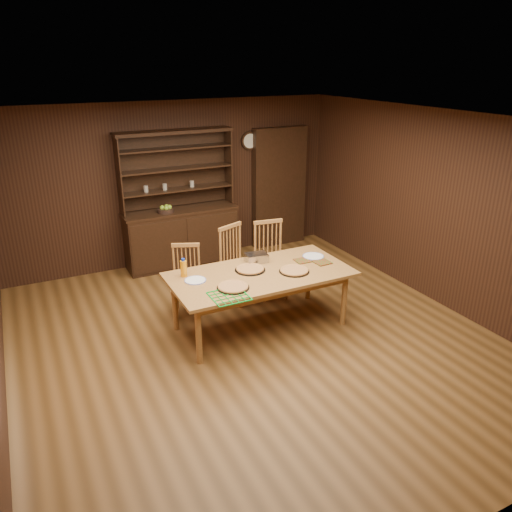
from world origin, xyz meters
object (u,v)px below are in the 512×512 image
dining_table (260,278)px  chair_right (270,256)px  china_hutch (181,230)px  juice_bottle (184,268)px  chair_left (187,277)px  chair_center (236,261)px

dining_table → chair_right: 0.99m
china_hutch → juice_bottle: 2.25m
china_hutch → dining_table: size_ratio=0.98×
chair_left → chair_center: chair_center is taller
chair_left → juice_bottle: bearing=-87.9°
china_hutch → dining_table: 2.46m
dining_table → chair_right: bearing=54.8°
juice_bottle → chair_left: bearing=68.9°
dining_table → chair_center: size_ratio=2.05×
chair_left → juice_bottle: size_ratio=4.11×
chair_center → chair_left: bearing=162.5°
juice_bottle → chair_center: bearing=30.6°
dining_table → chair_left: chair_left is taller
chair_right → juice_bottle: chair_right is taller
dining_table → juice_bottle: juice_bottle is taller
chair_right → juice_bottle: 1.54m
china_hutch → chair_center: 1.61m
china_hutch → juice_bottle: (-0.67, -2.13, 0.26)m
chair_center → chair_right: 0.51m
dining_table → juice_bottle: size_ratio=9.67×
chair_left → china_hutch: bearing=97.0°
china_hutch → chair_center: china_hutch is taller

